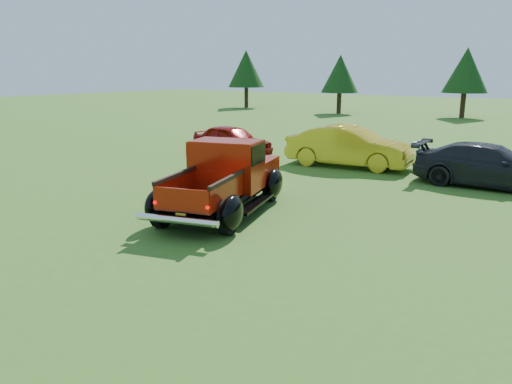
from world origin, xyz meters
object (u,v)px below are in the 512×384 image
object	(u,v)px
show_car_red	(232,140)
show_car_yellow	(349,147)
pickup_truck	(227,177)
tree_mid_left	(466,70)
tree_far_west	(246,69)
show_car_grey	(490,166)
tree_west	(340,74)

from	to	relation	value
show_car_red	show_car_yellow	distance (m)	5.02
pickup_truck	tree_mid_left	bearing A→B (deg)	76.66
tree_far_west	show_car_grey	distance (m)	33.65
show_car_yellow	tree_west	bearing A→B (deg)	20.56
pickup_truck	show_car_grey	distance (m)	8.09
tree_west	show_car_red	xyz separation A→B (m)	(5.50, -20.93, -2.50)
tree_far_west	tree_mid_left	world-z (taller)	tree_far_west
show_car_red	show_car_grey	world-z (taller)	show_car_grey
tree_far_west	tree_mid_left	distance (m)	19.03
tree_west	show_car_yellow	world-z (taller)	tree_west
tree_mid_left	show_car_grey	size ratio (longest dim) A/B	1.14
tree_far_west	show_car_yellow	distance (m)	29.83
tree_mid_left	show_car_red	xyz separation A→B (m)	(-3.50, -22.93, -2.77)
tree_mid_left	tree_far_west	bearing A→B (deg)	-176.99
tree_far_west	tree_mid_left	xyz separation A→B (m)	(19.00, 1.00, -0.14)
tree_mid_left	show_car_yellow	distance (m)	22.70
show_car_yellow	tree_mid_left	bearing A→B (deg)	-2.76
pickup_truck	show_car_red	bearing A→B (deg)	111.04
tree_far_west	show_car_red	bearing A→B (deg)	-54.75
tree_west	tree_mid_left	world-z (taller)	tree_mid_left
show_car_grey	show_car_yellow	bearing A→B (deg)	82.25
show_car_yellow	show_car_grey	distance (m)	4.83
show_car_grey	pickup_truck	bearing A→B (deg)	141.40
tree_far_west	pickup_truck	distance (m)	35.17
pickup_truck	tree_far_west	bearing A→B (deg)	109.52
show_car_red	tree_mid_left	bearing A→B (deg)	-3.00
tree_mid_left	show_car_yellow	size ratio (longest dim) A/B	1.13
tree_mid_left	pickup_truck	xyz separation A→B (m)	(1.47, -29.47, -2.56)
tree_west	show_car_yellow	xyz separation A→B (m)	(10.50, -20.49, -2.38)
tree_far_west	show_car_yellow	size ratio (longest dim) A/B	1.17
tree_mid_left	pickup_truck	distance (m)	29.62
tree_far_west	tree_west	xyz separation A→B (m)	(10.00, -1.00, -0.41)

